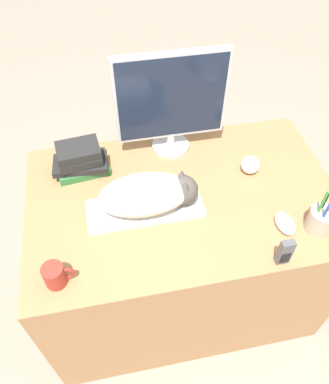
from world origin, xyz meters
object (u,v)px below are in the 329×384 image
at_px(cat, 151,194).
at_px(pen_cup, 321,219).
at_px(baseball, 250,165).
at_px(monitor, 171,101).
at_px(phone, 285,252).
at_px(keyboard, 145,209).
at_px(computer_mouse, 285,223).
at_px(coffee_mug, 55,275).
at_px(book_stack, 81,160).

height_order(cat, pen_cup, pen_cup).
relative_size(pen_cup, baseball, 2.59).
bearing_deg(monitor, phone, -68.67).
distance_m(keyboard, computer_mouse, 0.52).
relative_size(cat, coffee_mug, 3.68).
bearing_deg(coffee_mug, cat, 34.09).
height_order(cat, monitor, monitor).
distance_m(computer_mouse, coffee_mug, 0.82).
distance_m(monitor, book_stack, 0.44).
height_order(cat, phone, cat).
relative_size(computer_mouse, book_stack, 0.46).
distance_m(keyboard, cat, 0.09).
distance_m(monitor, pen_cup, 0.72).
bearing_deg(coffee_mug, baseball, 24.70).
relative_size(cat, book_stack, 1.61).
distance_m(computer_mouse, phone, 0.16).
bearing_deg(book_stack, phone, -41.79).
distance_m(keyboard, monitor, 0.44).
bearing_deg(coffee_mug, computer_mouse, 4.79).
xyz_separation_m(cat, phone, (0.40, -0.31, -0.04)).
distance_m(baseball, phone, 0.44).
height_order(computer_mouse, phone, phone).
bearing_deg(computer_mouse, phone, -116.97).
distance_m(monitor, baseball, 0.41).
xyz_separation_m(coffee_mug, pen_cup, (0.94, 0.04, 0.01)).
bearing_deg(keyboard, coffee_mug, -144.10).
distance_m(keyboard, coffee_mug, 0.41).
bearing_deg(monitor, pen_cup, -50.93).
xyz_separation_m(keyboard, coffee_mug, (-0.33, -0.24, 0.03)).
bearing_deg(cat, computer_mouse, -19.90).
bearing_deg(pen_cup, computer_mouse, 164.56).
relative_size(keyboard, book_stack, 1.90).
distance_m(cat, pen_cup, 0.62).
bearing_deg(computer_mouse, cat, 160.10).
xyz_separation_m(keyboard, cat, (0.02, -0.00, 0.08)).
bearing_deg(keyboard, computer_mouse, -19.04).
xyz_separation_m(cat, computer_mouse, (0.47, -0.17, -0.08)).
bearing_deg(phone, monitor, 111.33).
distance_m(phone, book_stack, 0.86).
xyz_separation_m(keyboard, computer_mouse, (0.49, -0.17, 0.00)).
bearing_deg(book_stack, keyboard, -50.13).
distance_m(coffee_mug, baseball, 0.87).
bearing_deg(coffee_mug, book_stack, 78.07).
distance_m(cat, monitor, 0.40).
height_order(baseball, book_stack, book_stack).
relative_size(keyboard, phone, 3.88).
height_order(keyboard, book_stack, book_stack).
height_order(cat, computer_mouse, cat).
height_order(monitor, pen_cup, monitor).
height_order(coffee_mug, baseball, coffee_mug).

